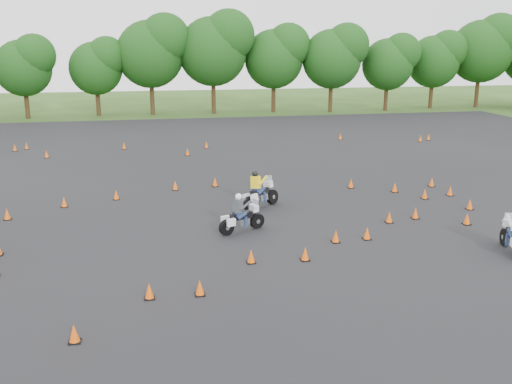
# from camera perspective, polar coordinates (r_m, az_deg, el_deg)

# --- Properties ---
(ground) EXTENTS (140.00, 140.00, 0.00)m
(ground) POSITION_cam_1_polar(r_m,az_deg,el_deg) (20.00, 2.22, -6.21)
(ground) COLOR #2D5119
(ground) RESTS_ON ground
(asphalt_pad) EXTENTS (62.00, 62.00, 0.00)m
(asphalt_pad) POSITION_cam_1_polar(r_m,az_deg,el_deg) (25.57, -0.86, -1.46)
(asphalt_pad) COLOR black
(asphalt_pad) RESTS_ON ground
(treeline) EXTENTS (86.86, 32.71, 10.79)m
(treeline) POSITION_cam_1_polar(r_m,az_deg,el_deg) (53.86, -2.01, 12.12)
(treeline) COLOR #163F12
(treeline) RESTS_ON ground
(traffic_cones) EXTENTS (36.30, 32.64, 0.45)m
(traffic_cones) POSITION_cam_1_polar(r_m,az_deg,el_deg) (24.73, -1.66, -1.49)
(traffic_cones) COLOR #E55409
(traffic_cones) RESTS_ON asphalt_pad
(rider_grey) EXTENTS (2.11, 1.41, 1.57)m
(rider_grey) POSITION_cam_1_polar(r_m,az_deg,el_deg) (22.02, -1.42, -2.04)
(rider_grey) COLOR #373B3E
(rider_grey) RESTS_ON ground
(rider_yellow) EXTENTS (2.14, 1.90, 1.70)m
(rider_yellow) POSITION_cam_1_polar(r_m,az_deg,el_deg) (25.16, 0.63, 0.27)
(rider_yellow) COLOR yellow
(rider_yellow) RESTS_ON ground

